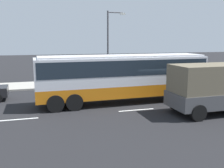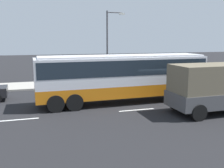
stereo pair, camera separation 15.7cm
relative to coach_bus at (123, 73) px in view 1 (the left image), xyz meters
The scene contains 7 objects.
ground_plane 2.85m from the coach_bus, ahead, with size 120.00×120.00×0.00m, color black.
sidewalk_curb 8.77m from the coach_bus, 77.07° to the left, with size 80.00×4.00×0.15m, color #A8A399.
lane_centreline 3.36m from the coach_bus, 119.19° to the right, with size 23.81×0.16×0.01m.
coach_bus is the anchor object (origin of this frame).
pedestrian_near_curb 9.65m from the coach_bus, 44.70° to the left, with size 0.32×0.32×1.55m.
pedestrian_at_crossing 14.05m from the coach_bus, 35.71° to the left, with size 0.32×0.32×1.72m.
street_lamp 6.88m from the coach_bus, 83.25° to the left, with size 1.78×0.24×7.01m.
Camera 1 is at (-7.59, -17.10, 4.55)m, focal length 40.75 mm.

